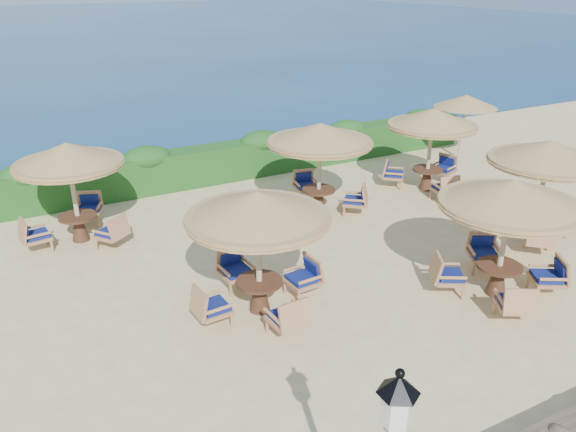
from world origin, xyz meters
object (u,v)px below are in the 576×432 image
Objects in this scene: cafe_set_0 at (258,230)px; cafe_set_5 at (431,132)px; extra_parasol at (466,101)px; cafe_set_1 at (508,216)px; cafe_set_4 at (320,147)px; cafe_set_2 at (546,167)px; cafe_set_3 at (70,172)px.

cafe_set_0 and cafe_set_5 have the same top height.
extra_parasol is 9.93m from cafe_set_1.
extra_parasol is 0.80× the size of cafe_set_4.
cafe_set_4 is at bearing 100.50° from cafe_set_1.
cafe_set_2 is at bearing -45.02° from cafe_set_4.
cafe_set_3 is (-13.85, -0.65, -0.28)m from extra_parasol.
cafe_set_2 is at bearing -26.93° from cafe_set_3.
extra_parasol is 0.85× the size of cafe_set_5.
cafe_set_2 is (-3.15, -6.09, -0.22)m from extra_parasol.
cafe_set_1 is at bearing -20.65° from cafe_set_0.
cafe_set_3 is at bearing 153.07° from cafe_set_2.
cafe_set_0 is 5.90m from cafe_set_3.
cafe_set_5 is at bearing -0.93° from cafe_set_4.
extra_parasol is at bearing 2.69° from cafe_set_3.
cafe_set_1 is 3.50m from cafe_set_2.
cafe_set_5 reaches higher than extra_parasol.
cafe_set_1 and cafe_set_2 have the same top height.
cafe_set_2 is 4.12m from cafe_set_5.
cafe_set_0 is 7.96m from cafe_set_2.
cafe_set_5 is at bearing 92.16° from cafe_set_2.
cafe_set_4 reaches higher than extra_parasol.
cafe_set_2 is at bearing -87.84° from cafe_set_5.
cafe_set_4 is 4.03m from cafe_set_5.
cafe_set_0 is at bearing -153.41° from cafe_set_5.
extra_parasol is 0.86× the size of cafe_set_3.
cafe_set_1 is 1.00× the size of cafe_set_2.
cafe_set_4 is (-4.18, 4.18, 0.01)m from cafe_set_2.
cafe_set_1 reaches higher than extra_parasol.
cafe_set_1 is 10.37m from cafe_set_3.
cafe_set_3 and cafe_set_4 have the same top height.
cafe_set_2 is at bearing -1.52° from cafe_set_0.
cafe_set_1 is (4.85, -1.83, 0.02)m from cafe_set_0.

